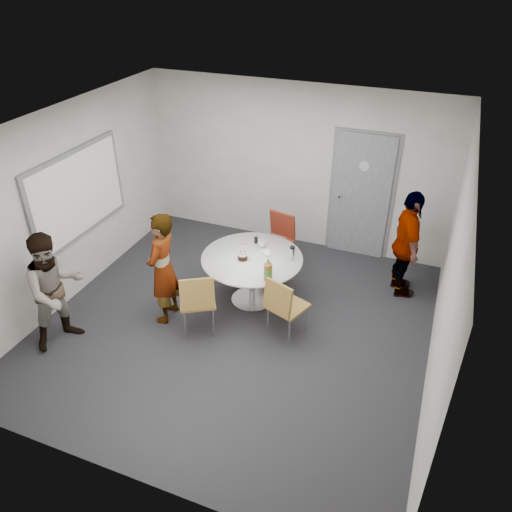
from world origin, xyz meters
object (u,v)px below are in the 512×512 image
at_px(chair_far, 279,236).
at_px(table, 253,264).
at_px(door, 361,196).
at_px(chair_near_right, 283,304).
at_px(person_right, 407,245).
at_px(whiteboard, 78,194).
at_px(chair_near_left, 197,299).
at_px(person_left, 56,290).
at_px(person_main, 163,269).

bearing_deg(chair_far, table, 99.29).
height_order(door, chair_near_right, door).
relative_size(chair_near_right, person_right, 0.56).
relative_size(door, chair_near_right, 2.31).
xyz_separation_m(door, table, (-1.08, -1.90, -0.39)).
relative_size(whiteboard, chair_far, 2.02).
xyz_separation_m(chair_near_right, chair_far, (-0.61, 1.58, 0.01)).
xyz_separation_m(chair_near_left, person_left, (-1.57, -0.73, 0.21)).
relative_size(chair_near_left, chair_near_right, 1.03).
relative_size(table, person_left, 0.90).
height_order(door, table, door).
bearing_deg(door, person_right, -46.48).
distance_m(chair_near_right, person_left, 2.83).
height_order(whiteboard, chair_near_left, whiteboard).
height_order(door, person_main, door).
relative_size(chair_near_left, person_left, 0.60).
distance_m(whiteboard, chair_near_left, 2.32).
height_order(chair_near_left, person_right, person_right).
relative_size(whiteboard, person_right, 1.17).
distance_m(chair_near_left, person_right, 3.04).
bearing_deg(chair_far, person_right, -167.87).
relative_size(door, person_right, 1.31).
height_order(chair_near_right, person_right, person_right).
bearing_deg(person_main, chair_near_left, 68.90).
height_order(whiteboard, person_right, whiteboard).
xyz_separation_m(person_main, person_left, (-0.99, -0.89, -0.01)).
xyz_separation_m(whiteboard, chair_far, (2.51, 1.35, -0.88)).
bearing_deg(person_main, chair_near_right, 90.63).
bearing_deg(table, chair_far, 88.17).
bearing_deg(whiteboard, person_right, 17.45).
xyz_separation_m(table, person_left, (-1.97, -1.66, 0.15)).
bearing_deg(door, person_main, -127.68).
relative_size(door, person_main, 1.33).
bearing_deg(whiteboard, chair_near_right, -4.09).
bearing_deg(door, person_left, -130.60).
bearing_deg(chair_near_left, whiteboard, 134.75).
bearing_deg(person_right, chair_near_right, 122.34).
height_order(whiteboard, table, whiteboard).
bearing_deg(chair_near_right, person_main, -153.98).
distance_m(chair_near_left, person_left, 1.74).
height_order(whiteboard, chair_far, whiteboard).
relative_size(chair_near_right, person_main, 0.58).
bearing_deg(chair_near_left, door, 31.97).
relative_size(chair_near_left, person_right, 0.58).
xyz_separation_m(door, whiteboard, (-3.56, -2.28, 0.42)).
bearing_deg(person_left, person_right, -30.32).
distance_m(table, chair_near_left, 1.01).
bearing_deg(whiteboard, chair_near_left, -14.80).
xyz_separation_m(table, person_right, (1.93, 1.01, 0.18)).
bearing_deg(chair_near_right, door, 100.61).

